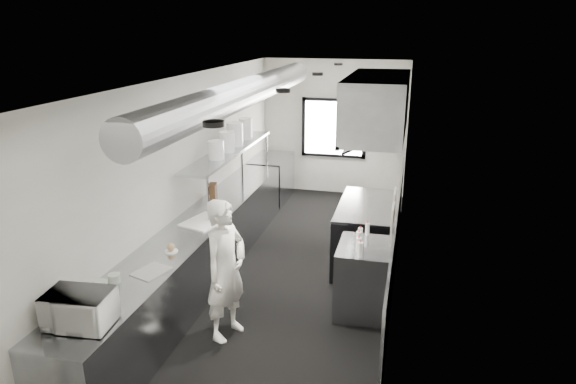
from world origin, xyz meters
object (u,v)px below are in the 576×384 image
Objects in this scene: cutting_board at (204,221)px; squeeze_bottle_d at (360,235)px; squeeze_bottle_c at (359,239)px; prep_counter at (198,253)px; deli_tub_b at (114,278)px; plate_stack_c at (235,134)px; line_cook at (226,270)px; squeeze_bottle_b at (358,245)px; pass_shelf at (230,151)px; far_work_table at (271,178)px; plate_stack_b at (227,142)px; squeeze_bottle_a at (360,250)px; exhaust_hood at (377,106)px; range at (366,234)px; microwave at (79,309)px; plate_stack_d at (246,129)px; plate_stack_a at (216,150)px; small_plate at (171,251)px; squeeze_bottle_e at (367,229)px; bottle_station at (364,279)px; deli_tub_a at (100,286)px; knife_block at (213,193)px.

cutting_board is 3.36× the size of squeeze_bottle_d.
prep_counter is at bearing 173.79° from squeeze_bottle_c.
deli_tub_b is 3.61m from plate_stack_c.
line_cook is 9.29× the size of squeeze_bottle_b.
pass_shelf is 2.45m from far_work_table.
plate_stack_b is 1.74× the size of squeeze_bottle_a.
exhaust_hood is 1.38× the size of range.
prep_counter is 3.70m from far_work_table.
prep_counter is at bearing 84.52° from microwave.
microwave is at bearing -89.32° from pass_shelf.
plate_stack_a is at bearing -89.20° from plate_stack_d.
squeeze_bottle_d is at bearing 21.56° from small_plate.
plate_stack_d is at bearing 88.58° from deli_tub_b.
far_work_table is at bearing 122.72° from squeeze_bottle_e.
bottle_station is 1.50× the size of cutting_board.
cutting_board is (0.00, 0.98, 0.00)m from small_plate.
microwave is at bearing -89.31° from plate_stack_c.
bottle_station is at bearing 32.39° from deli_tub_b.
exhaust_hood reaches higher than small_plate.
squeeze_bottle_c is (1.39, 0.84, 0.17)m from line_cook.
deli_tub_b is at bearing -92.62° from plate_stack_a.
squeeze_bottle_a is at bearing 35.91° from microwave.
deli_tub_a is 0.86× the size of squeeze_bottle_e.
knife_block is at bearing 104.21° from cutting_board.
deli_tub_a is at bearing -139.95° from squeeze_bottle_e.
deli_tub_a is 2.94m from squeeze_bottle_c.
cutting_board is 1.92m from plate_stack_c.
line_cook is 10.10× the size of squeeze_bottle_e.
knife_block is (-2.42, 1.10, 0.58)m from bottle_station.
plate_stack_b is at bearing 93.04° from small_plate.
plate_stack_c is at bearing 91.46° from prep_counter.
cutting_board is (0.28, 1.99, -0.04)m from deli_tub_a.
plate_stack_c is (-0.05, -1.94, 1.31)m from far_work_table.
plate_stack_d reaches higher than squeeze_bottle_c.
small_plate is 0.60× the size of knife_block.
small_plate is at bearing 81.30° from microwave.
pass_shelf is 21.32× the size of deli_tub_a.
line_cook is 9.20× the size of squeeze_bottle_a.
knife_block is at bearing -93.06° from plate_stack_d.
exhaust_hood is 2.39m from plate_stack_a.
squeeze_bottle_e reaches higher than deli_tub_b.
knife_block is at bearing 88.65° from deli_tub_a.
plate_stack_b is at bearing 84.89° from microwave.
cutting_board is 1.92× the size of plate_stack_b.
bottle_station is 0.63m from squeeze_bottle_a.
bottle_station is 3.07m from plate_stack_b.
range is 2.68m from line_cook.
range is 5.89× the size of plate_stack_a.
squeeze_bottle_a is (2.31, -2.82, -0.76)m from plate_stack_d.
cutting_board is 3.10× the size of squeeze_bottle_c.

